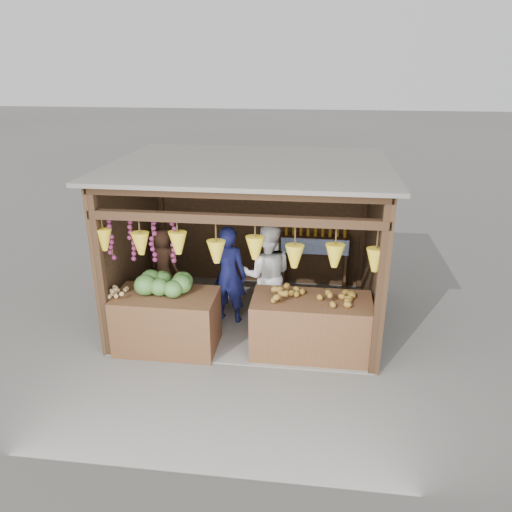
{
  "coord_description": "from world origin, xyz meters",
  "views": [
    {
      "loc": [
        1.07,
        -7.58,
        4.12
      ],
      "look_at": [
        0.11,
        -0.1,
        1.17
      ],
      "focal_mm": 35.0,
      "sensor_mm": 36.0,
      "label": 1
    }
  ],
  "objects_px": {
    "woman_standing": "(267,275)",
    "counter_left": "(167,321)",
    "vendor_seated": "(163,261)",
    "counter_right": "(311,326)",
    "man_standing": "(228,275)"
  },
  "relations": [
    {
      "from": "counter_left",
      "to": "vendor_seated",
      "type": "distance_m",
      "value": 1.45
    },
    {
      "from": "man_standing",
      "to": "woman_standing",
      "type": "relative_size",
      "value": 0.98
    },
    {
      "from": "counter_left",
      "to": "man_standing",
      "type": "xyz_separation_m",
      "value": [
        0.78,
        0.96,
        0.4
      ]
    },
    {
      "from": "counter_left",
      "to": "counter_right",
      "type": "relative_size",
      "value": 0.86
    },
    {
      "from": "woman_standing",
      "to": "vendor_seated",
      "type": "height_order",
      "value": "woman_standing"
    },
    {
      "from": "vendor_seated",
      "to": "counter_right",
      "type": "bearing_deg",
      "value": 179.06
    },
    {
      "from": "man_standing",
      "to": "woman_standing",
      "type": "distance_m",
      "value": 0.64
    },
    {
      "from": "woman_standing",
      "to": "vendor_seated",
      "type": "xyz_separation_m",
      "value": [
        -1.86,
        0.32,
        0.01
      ]
    },
    {
      "from": "counter_right",
      "to": "vendor_seated",
      "type": "relative_size",
      "value": 1.49
    },
    {
      "from": "man_standing",
      "to": "vendor_seated",
      "type": "relative_size",
      "value": 1.43
    },
    {
      "from": "man_standing",
      "to": "vendor_seated",
      "type": "xyz_separation_m",
      "value": [
        -1.22,
        0.35,
        0.03
      ]
    },
    {
      "from": "woman_standing",
      "to": "counter_left",
      "type": "bearing_deg",
      "value": 31.46
    },
    {
      "from": "man_standing",
      "to": "vendor_seated",
      "type": "height_order",
      "value": "man_standing"
    },
    {
      "from": "counter_right",
      "to": "vendor_seated",
      "type": "xyz_separation_m",
      "value": [
        -2.6,
        1.19,
        0.43
      ]
    },
    {
      "from": "man_standing",
      "to": "counter_left",
      "type": "bearing_deg",
      "value": 60.75
    }
  ]
}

